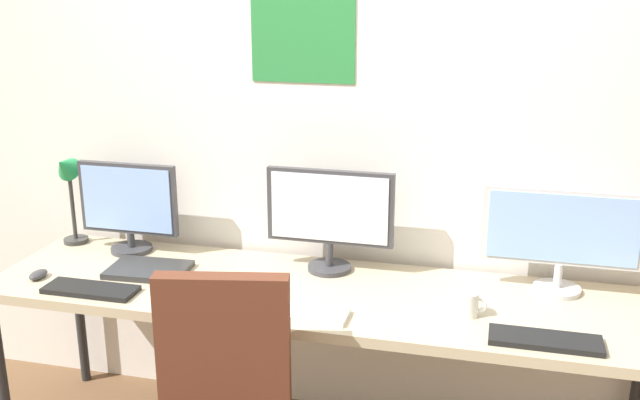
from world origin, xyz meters
name	(u,v)px	position (x,y,z in m)	size (l,w,h in m)	color
wall_back	(341,127)	(0.00, 1.02, 1.30)	(5.00, 0.11, 2.60)	silver
desk	(317,301)	(0.00, 0.60, 0.69)	(2.60, 0.68, 0.74)	tan
monitor_left	(128,205)	(-0.90, 0.81, 0.95)	(0.45, 0.18, 0.40)	#38383D
monitor_center	(330,214)	(0.00, 0.81, 0.98)	(0.52, 0.18, 0.43)	#38383D
monitor_right	(562,234)	(0.90, 0.81, 0.97)	(0.59, 0.18, 0.41)	silver
desk_lamp	(67,182)	(-1.20, 0.83, 1.03)	(0.11, 0.15, 0.44)	#333333
keyboard_left	(91,290)	(-0.84, 0.37, 0.75)	(0.36, 0.13, 0.02)	black
keyboard_center	(301,313)	(0.00, 0.37, 0.75)	(0.34, 0.13, 0.02)	silver
keyboard_right	(545,340)	(0.84, 0.37, 0.75)	(0.37, 0.13, 0.02)	black
computer_mouse	(38,275)	(-1.12, 0.44, 0.76)	(0.06, 0.10, 0.03)	#38383D
laptop_closed	(149,270)	(-0.71, 0.60, 0.75)	(0.32, 0.22, 0.02)	#2D2D2D
coffee_mug	(468,304)	(0.58, 0.52, 0.79)	(0.11, 0.08, 0.09)	white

